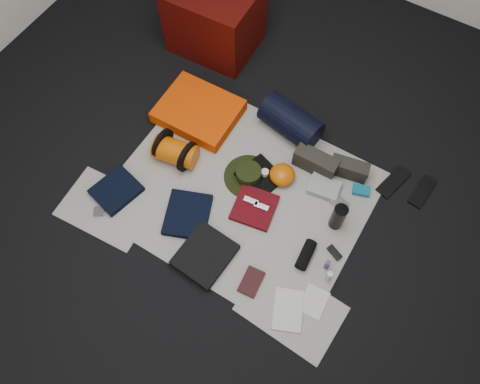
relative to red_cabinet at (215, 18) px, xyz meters
The scene contains 37 objects.
floor 1.37m from the red_cabinet, 50.53° to the right, with size 4.50×4.50×0.02m, color black.
newspaper_mat 1.36m from the red_cabinet, 50.53° to the right, with size 1.60×1.30×0.01m, color #BBBAAC.
newspaper_sheet_front_left 1.61m from the red_cabinet, 84.54° to the right, with size 0.58×0.40×0.00m, color #BBBAAC.
newspaper_sheet_front_right 2.16m from the red_cabinet, 45.62° to the right, with size 0.58×0.40×0.00m, color #BBBAAC.
red_cabinet is the anchor object (origin of this frame).
sleeping_pad 0.74m from the red_cabinet, 67.74° to the right, with size 0.54×0.45×0.10m, color #ED4302.
stuff_sack 1.10m from the red_cabinet, 72.12° to the right, with size 0.17×0.17×0.29m, color #CA5203.
sack_strap_left 1.07m from the red_cabinet, 77.26° to the right, with size 0.22×0.22×0.03m, color black.
sack_strap_right 1.13m from the red_cabinet, 67.26° to the right, with size 0.22×0.22×0.03m, color black.
navy_duffel 1.00m from the red_cabinet, 26.04° to the right, with size 0.22×0.22×0.43m, color black.
boonie_brim 1.25m from the red_cabinet, 47.43° to the right, with size 0.34×0.34×0.01m, color black.
boonie_crown 1.25m from the red_cabinet, 47.43° to the right, with size 0.17×0.17×0.07m, color black.
hiking_boot_left 1.34m from the red_cabinet, 27.44° to the right, with size 0.29×0.11×0.15m, color #2C2922.
hiking_boot_right 1.50m from the red_cabinet, 21.08° to the right, with size 0.26×0.10×0.13m, color #2C2922.
flip_flop_left 1.76m from the red_cabinet, 14.49° to the right, with size 0.10×0.27×0.01m, color black.
flip_flop_right 1.94m from the red_cabinet, 12.14° to the right, with size 0.09×0.25×0.01m, color black.
trousers_navy_a 1.48m from the red_cabinet, 84.48° to the right, with size 0.25×0.28×0.04m, color black.
trousers_navy_b 1.52m from the red_cabinet, 64.63° to the right, with size 0.27×0.31×0.05m, color black.
trousers_charcoal 1.78m from the red_cabinet, 59.84° to the right, with size 0.30×0.34×0.05m, color black.
black_tshirt 1.28m from the red_cabinet, 44.06° to the right, with size 0.26×0.24×0.03m, color black.
red_shirt 1.49m from the red_cabinet, 47.85° to the right, with size 0.26×0.26×0.03m, color #52080F.
orange_stuff_sack 1.32m from the red_cabinet, 37.88° to the right, with size 0.17×0.17×0.11m, color #CA5203.
first_aid_pouch 1.51m from the red_cabinet, 29.07° to the right, with size 0.20×0.15×0.05m, color gray.
water_bottle 1.75m from the red_cabinet, 31.56° to the right, with size 0.09×0.09×0.22m, color black.
speaker 1.88m from the red_cabinet, 40.34° to the right, with size 0.07×0.07×0.19m, color black.
compact_camera 1.66m from the red_cabinet, 28.29° to the right, with size 0.11×0.07×0.04m, color #A5A5A9.
cyan_case 1.66m from the red_cabinet, 21.98° to the right, with size 0.11×0.07×0.04m, color #0D6486.
toiletry_purple 1.98m from the red_cabinet, 37.52° to the right, with size 0.03×0.03×0.09m, color #452476.
toiletry_clear 2.05m from the red_cabinet, 38.21° to the right, with size 0.03×0.03×0.10m, color #B8BDB8.
paperback_book 1.96m from the red_cabinet, 51.34° to the right, with size 0.11×0.17×0.02m, color black.
map_booklet 2.16m from the red_cabinet, 46.21° to the right, with size 0.17×0.25×0.01m, color beige.
map_printout 2.16m from the red_cabinet, 41.83° to the right, with size 0.14×0.18×0.01m, color beige.
sunglasses 1.93m from the red_cabinet, 34.93° to the right, with size 0.10×0.04×0.03m, color black.
key_cluster 1.66m from the red_cabinet, 85.35° to the right, with size 0.07×0.07×0.01m, color #A5A5A9.
tape_roll 1.26m from the red_cabinet, 42.43° to the right, with size 0.05×0.05×0.04m, color silver.
energy_bar_a 1.44m from the red_cabinet, 48.50° to the right, with size 0.10×0.04×0.01m, color #A5A5A9.
energy_bar_b 1.49m from the red_cabinet, 46.18° to the right, with size 0.10×0.04×0.01m, color #A5A5A9.
Camera 1 is at (0.70, -1.17, 2.79)m, focal length 35.00 mm.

